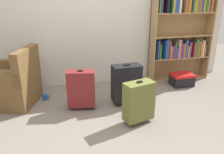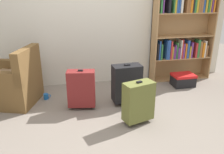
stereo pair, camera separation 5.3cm
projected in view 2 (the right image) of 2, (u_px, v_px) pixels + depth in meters
The scene contains 9 objects.
ground_plane at pixel (112, 126), 3.13m from camera, with size 9.31×9.31×0.00m, color slate.
back_wall at pixel (93, 14), 4.20m from camera, with size 5.32×0.10×2.60m, color beige.
bookshelf at pixel (183, 33), 4.49m from camera, with size 1.20×0.28×1.72m.
armchair at pixel (15, 84), 3.67m from camera, with size 0.89×0.89×0.90m.
mug at pixel (46, 96), 3.87m from camera, with size 0.12×0.08×0.10m.
storage_box at pixel (183, 80), 4.39m from camera, with size 0.41×0.30×0.23m.
suitcase_olive at pixel (138, 101), 3.11m from camera, with size 0.44×0.31×0.60m.
suitcase_black at pixel (127, 83), 3.65m from camera, with size 0.46×0.26×0.65m.
suitcase_dark_red at pixel (81, 89), 3.49m from camera, with size 0.43×0.26×0.62m.
Camera 2 is at (-0.58, -2.64, 1.71)m, focal length 37.55 mm.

